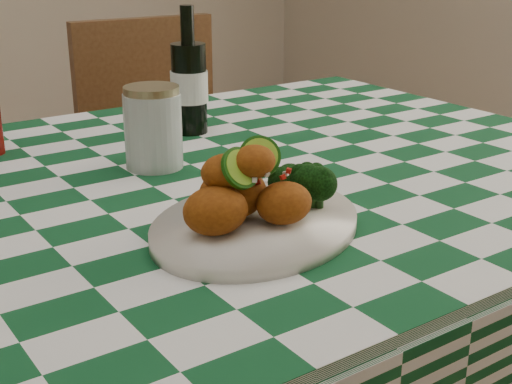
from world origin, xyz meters
TOP-DOWN VIEW (x-y plane):
  - plate at (0.03, -0.23)m, footprint 0.39×0.35m
  - fried_chicken_pile at (0.02, -0.23)m, footprint 0.16×0.11m
  - broccoli_side at (0.12, -0.22)m, footprint 0.08×0.08m
  - mason_jar at (0.05, 0.09)m, footprint 0.10×0.10m
  - beer_bottle at (0.21, 0.25)m, footprint 0.07×0.07m
  - wooden_chair_right at (0.44, 0.75)m, footprint 0.45×0.47m

SIDE VIEW (x-z plane):
  - wooden_chair_right at x=0.44m, z-range 0.00..0.93m
  - plate at x=0.03m, z-range 0.79..0.80m
  - broccoli_side at x=0.12m, z-range 0.80..0.86m
  - mason_jar at x=0.05m, z-range 0.79..0.92m
  - fried_chicken_pile at x=0.02m, z-range 0.80..0.90m
  - beer_bottle at x=0.21m, z-range 0.79..1.03m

